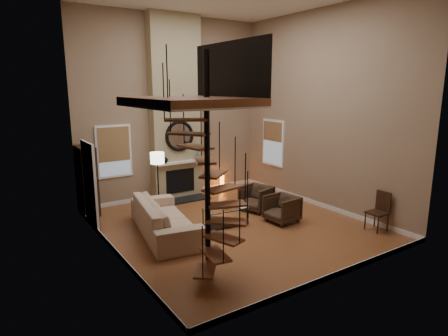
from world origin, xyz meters
TOP-DOWN VIEW (x-y plane):
  - ground at (0.00, 0.00)m, footprint 6.00×6.50m
  - back_wall at (0.00, 3.25)m, footprint 6.00×0.02m
  - front_wall at (0.00, -3.25)m, footprint 6.00×0.02m
  - left_wall at (-3.00, 0.00)m, footprint 0.02×6.50m
  - right_wall at (3.00, 0.00)m, footprint 0.02×6.50m
  - baseboard_back at (0.00, 3.24)m, footprint 6.00×0.02m
  - baseboard_front at (0.00, -3.24)m, footprint 6.00×0.02m
  - baseboard_left at (-2.99, 0.00)m, footprint 0.02×6.50m
  - baseboard_right at (2.99, 0.00)m, footprint 0.02×6.50m
  - chimney_breast at (0.00, 3.06)m, footprint 1.60×0.38m
  - hearth at (0.00, 2.57)m, footprint 1.50×0.60m
  - firebox at (0.00, 2.86)m, footprint 0.95×0.02m
  - mantel at (0.00, 2.78)m, footprint 1.70×0.18m
  - mirror_frame at (0.00, 2.84)m, footprint 0.94×0.10m
  - mirror_disc at (0.00, 2.85)m, footprint 0.80×0.01m
  - vase_left at (-0.55, 2.82)m, footprint 0.24×0.24m
  - vase_right at (0.60, 2.82)m, footprint 0.20×0.20m
  - window_back at (-1.90, 3.22)m, footprint 1.02×0.06m
  - window_right at (2.97, 2.00)m, footprint 0.06×1.02m
  - entry_door at (-2.95, 1.80)m, footprint 0.10×1.05m
  - loft at (-2.04, -1.80)m, footprint 1.70×2.20m
  - spiral_stair at (-1.78, -1.79)m, footprint 1.47×1.47m
  - hutch at (-2.79, 2.83)m, footprint 0.39×0.83m
  - sofa at (-1.66, 0.44)m, footprint 1.56×2.96m
  - armchair_near at (1.29, 0.63)m, footprint 0.96×0.95m
  - armchair_far at (1.26, -0.49)m, footprint 0.81×0.79m
  - coffee_table at (-0.16, 0.08)m, footprint 1.15×0.67m
  - bowl at (-0.16, 0.13)m, footprint 0.40×0.40m
  - book at (0.19, -0.07)m, footprint 0.29×0.34m
  - floor_lamp at (-1.17, 1.86)m, footprint 0.37×0.37m
  - accent_lamp at (1.61, 2.96)m, footprint 0.14×0.14m
  - side_chair at (2.79, -2.19)m, footprint 0.45×0.43m

SIDE VIEW (x-z plane):
  - ground at x=0.00m, z-range -0.01..0.00m
  - hearth at x=0.00m, z-range 0.00..0.04m
  - baseboard_back at x=0.00m, z-range 0.00..0.12m
  - baseboard_front at x=0.00m, z-range 0.00..0.12m
  - baseboard_left at x=-2.99m, z-range 0.00..0.12m
  - baseboard_right at x=2.99m, z-range 0.00..0.12m
  - accent_lamp at x=1.61m, z-range 0.01..0.49m
  - coffee_table at x=-0.16m, z-range 0.07..0.50m
  - armchair_near at x=1.29m, z-range 0.00..0.71m
  - armchair_far at x=1.26m, z-range 0.01..0.70m
  - sofa at x=-1.66m, z-range -0.02..0.81m
  - book at x=0.19m, z-range 0.45..0.48m
  - bowl at x=-0.16m, z-range 0.45..0.55m
  - side_chair at x=2.79m, z-range 0.06..1.00m
  - firebox at x=0.00m, z-range 0.19..0.91m
  - hutch at x=-2.79m, z-range 0.02..1.88m
  - entry_door at x=-2.95m, z-range -0.03..2.13m
  - mantel at x=0.00m, z-range 1.12..1.18m
  - vase_right at x=0.60m, z-range 1.18..1.39m
  - vase_left at x=-0.55m, z-range 1.18..1.43m
  - floor_lamp at x=-1.17m, z-range 0.56..2.26m
  - window_back at x=-1.90m, z-range 0.86..2.38m
  - window_right at x=2.97m, z-range 0.87..2.39m
  - spiral_stair at x=-1.78m, z-range -0.25..3.81m
  - mirror_frame at x=0.00m, z-range 1.48..2.42m
  - mirror_disc at x=0.00m, z-range 1.55..2.35m
  - back_wall at x=0.00m, z-range 0.00..5.50m
  - front_wall at x=0.00m, z-range 0.00..5.50m
  - left_wall at x=-3.00m, z-range 0.00..5.50m
  - right_wall at x=3.00m, z-range 0.00..5.50m
  - chimney_breast at x=0.00m, z-range 0.00..5.50m
  - loft at x=-2.04m, z-range 2.69..3.78m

